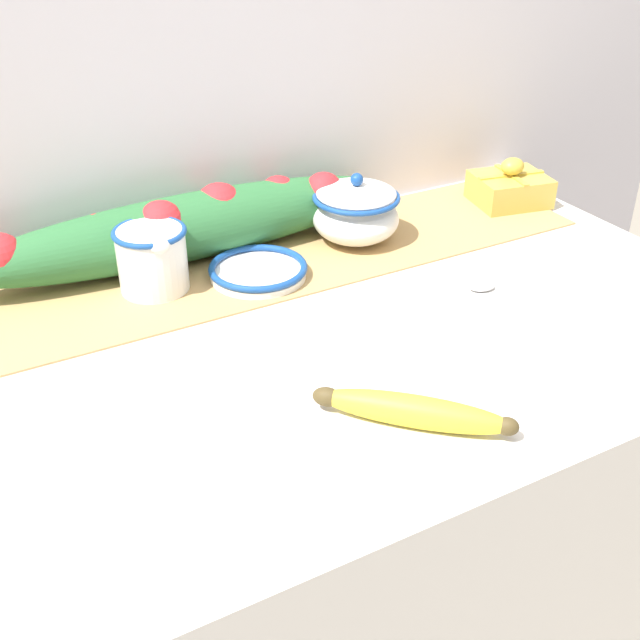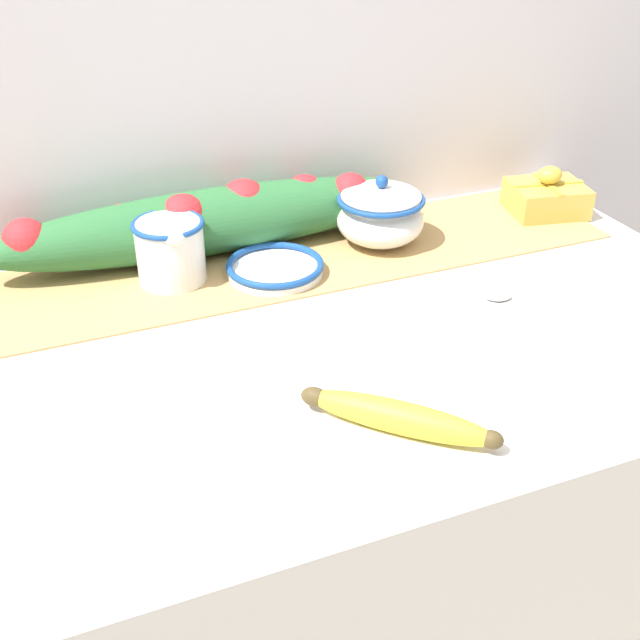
{
  "view_description": "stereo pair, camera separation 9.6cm",
  "coord_description": "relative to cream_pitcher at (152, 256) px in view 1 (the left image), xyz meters",
  "views": [
    {
      "loc": [
        -0.36,
        -0.77,
        1.47
      ],
      "look_at": [
        0.04,
        -0.04,
        0.97
      ],
      "focal_mm": 45.0,
      "sensor_mm": 36.0,
      "label": 1
    },
    {
      "loc": [
        -0.27,
        -0.81,
        1.47
      ],
      "look_at": [
        0.04,
        -0.04,
        0.97
      ],
      "focal_mm": 45.0,
      "sensor_mm": 36.0,
      "label": 2
    }
  ],
  "objects": [
    {
      "name": "back_wall",
      "position": [
        0.08,
        0.15,
        0.22
      ],
      "size": [
        2.12,
        0.04,
        2.4
      ],
      "primitive_type": "cube",
      "color": "silver",
      "rests_on": "ground_plane"
    },
    {
      "name": "banana",
      "position": [
        0.14,
        -0.43,
        -0.03
      ],
      "size": [
        0.18,
        0.18,
        0.04
      ],
      "rotation": [
        0.0,
        0.0,
        -0.77
      ],
      "color": "yellow",
      "rests_on": "countertop"
    },
    {
      "name": "countertop",
      "position": [
        0.08,
        -0.22,
        -0.51
      ],
      "size": [
        1.32,
        0.69,
        0.92
      ],
      "primitive_type": "cube",
      "color": "silver",
      "rests_on": "ground_plane"
    },
    {
      "name": "gift_box",
      "position": [
        0.64,
        0.0,
        -0.02
      ],
      "size": [
        0.14,
        0.12,
        0.08
      ],
      "rotation": [
        0.0,
        0.0,
        -0.2
      ],
      "color": "gold",
      "rests_on": "countertop"
    },
    {
      "name": "table_runner",
      "position": [
        0.08,
        -0.0,
        -0.05
      ],
      "size": [
        1.21,
        0.24,
        0.0
      ],
      "primitive_type": "cube",
      "color": "tan",
      "rests_on": "countertop"
    },
    {
      "name": "poinsettia_garland",
      "position": [
        0.08,
        0.07,
        0.0
      ],
      "size": [
        0.68,
        0.11,
        0.11
      ],
      "color": "#2D6B38",
      "rests_on": "countertop"
    },
    {
      "name": "spoon",
      "position": [
        0.39,
        -0.22,
        -0.05
      ],
      "size": [
        0.18,
        0.05,
        0.01
      ],
      "rotation": [
        0.0,
        0.0,
        -0.19
      ],
      "color": "silver",
      "rests_on": "countertop"
    },
    {
      "name": "small_dish",
      "position": [
        0.14,
        -0.04,
        -0.04
      ],
      "size": [
        0.14,
        0.14,
        0.02
      ],
      "color": "white",
      "rests_on": "countertop"
    },
    {
      "name": "cream_pitcher",
      "position": [
        0.0,
        0.0,
        0.0
      ],
      "size": [
        0.1,
        0.12,
        0.09
      ],
      "color": "white",
      "rests_on": "countertop"
    },
    {
      "name": "sugar_bowl",
      "position": [
        0.33,
        -0.0,
        -0.0
      ],
      "size": [
        0.14,
        0.14,
        0.11
      ],
      "color": "white",
      "rests_on": "countertop"
    }
  ]
}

